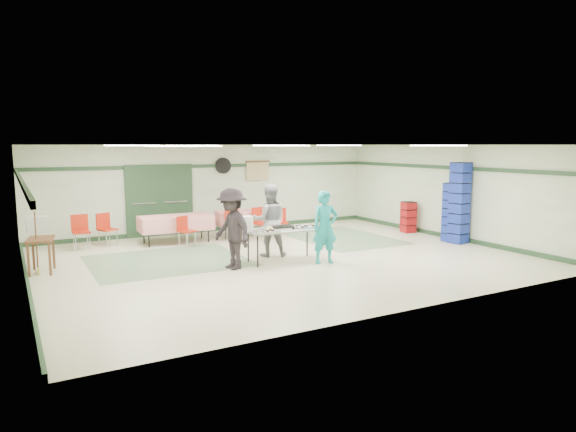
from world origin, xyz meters
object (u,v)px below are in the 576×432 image
volunteer_grey (269,220)px  chair_a (260,220)px  crate_stack_blue_a (451,212)px  chair_c (280,219)px  serving_table (284,231)px  volunteer_dark (232,229)px  dining_table_b (176,222)px  dining_table_a (248,217)px  office_printer (37,225)px  chair_b (234,221)px  broom (36,242)px  crate_stack_red (408,217)px  printer_table (41,244)px  crate_stack_blue_b (459,203)px  chair_loose_b (80,228)px  chair_d (185,228)px  chair_loose_a (106,226)px  volunteer_teal (325,227)px

volunteer_grey → chair_a: 2.38m
chair_a → crate_stack_blue_a: 5.39m
chair_c → serving_table: bearing=-100.7°
volunteer_dark → dining_table_b: (-0.19, 3.55, -0.32)m
dining_table_a → dining_table_b: bearing=-172.3°
office_printer → chair_b: bearing=5.6°
chair_a → crate_stack_blue_a: bearing=-46.2°
dining_table_b → crate_stack_blue_a: crate_stack_blue_a is taller
chair_a → broom: size_ratio=0.69×
crate_stack_red → volunteer_grey: bearing=-169.7°
volunteer_grey → printer_table: size_ratio=2.05×
office_printer → crate_stack_blue_b: bearing=-15.5°
volunteer_dark → chair_b: (1.29, 2.99, -0.32)m
crate_stack_red → crate_stack_blue_b: bearing=-90.0°
dining_table_b → crate_stack_blue_a: bearing=-25.5°
chair_loose_b → crate_stack_blue_a: bearing=-24.0°
volunteer_grey → printer_table: (-4.99, 0.88, -0.26)m
chair_d → crate_stack_blue_b: crate_stack_blue_b is taller
broom → chair_b: bearing=5.9°
crate_stack_blue_a → printer_table: crate_stack_blue_a is taller
chair_loose_a → crate_stack_blue_a: bearing=-50.4°
serving_table → chair_a: (0.80, 2.90, -0.16)m
chair_d → chair_loose_b: 2.65m
chair_a → crate_stack_blue_b: crate_stack_blue_b is taller
chair_loose_a → printer_table: bearing=-151.2°
chair_c → dining_table_a: bearing=159.0°
serving_table → chair_loose_a: (-3.30, 3.94, -0.17)m
crate_stack_red → volunteer_dark: bearing=-165.2°
crate_stack_red → crate_stack_blue_b: 2.11m
chair_b → crate_stack_blue_a: bearing=-35.7°
dining_table_b → chair_b: size_ratio=2.15×
chair_c → broom: broom is taller
chair_b → dining_table_b: bearing=152.7°
chair_loose_a → crate_stack_blue_b: size_ratio=0.40×
dining_table_b → chair_loose_b: 2.45m
chair_b → chair_d: bearing=174.2°
broom → printer_table: bearing=15.6°
volunteer_dark → chair_d: volunteer_dark is taller
chair_loose_a → crate_stack_blue_b: (8.59, -4.29, 0.57)m
volunteer_teal → office_printer: 6.47m
chair_loose_a → crate_stack_blue_b: bearing=-52.0°
crate_stack_red → broom: (-10.38, -0.13, 0.20)m
volunteer_grey → crate_stack_blue_a: 5.37m
chair_b → chair_loose_a: 3.43m
volunteer_teal → chair_a: 3.51m
chair_a → broom: (-5.88, -1.37, 0.12)m
crate_stack_blue_a → serving_table: bearing=179.3°
serving_table → volunteer_grey: 0.71m
chair_a → chair_loose_b: chair_loose_b is taller
volunteer_teal → crate_stack_blue_a: size_ratio=1.01×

